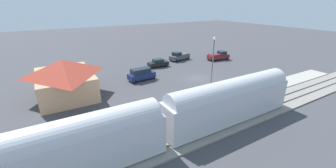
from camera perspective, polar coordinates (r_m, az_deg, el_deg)
ground_plane at (r=40.36m, az=7.94°, el=1.54°), size 200.00×200.00×0.00m
railway_track at (r=31.56m, az=23.92°, el=-5.73°), size 4.80×70.00×0.30m
platform at (r=33.68m, az=18.53°, el=-3.17°), size 3.20×46.00×0.30m
passenger_train at (r=20.63m, az=-1.55°, el=-9.51°), size 2.93×35.29×4.98m
station_building at (r=35.19m, az=-25.92°, el=1.61°), size 11.36×8.33×5.58m
pedestrian_on_platform at (r=30.87m, az=14.32°, el=-2.64°), size 0.36×0.36×1.71m
pedestrian_waiting_far at (r=36.83m, az=23.71°, el=0.09°), size 0.36×0.36×1.71m
sedan_black at (r=47.02m, az=-2.65°, el=5.66°), size 2.01×4.57×1.74m
pickup_charcoal at (r=52.50m, az=3.06°, el=7.46°), size 3.07×5.70×2.14m
suv_navy at (r=38.97m, az=-7.16°, el=2.65°), size 2.35×5.04×2.22m
pickup_maroon at (r=54.24m, az=13.39°, el=7.36°), size 2.69×5.62×2.14m
light_pole_near_platform at (r=31.52m, az=11.89°, el=6.14°), size 0.44×0.44×8.85m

